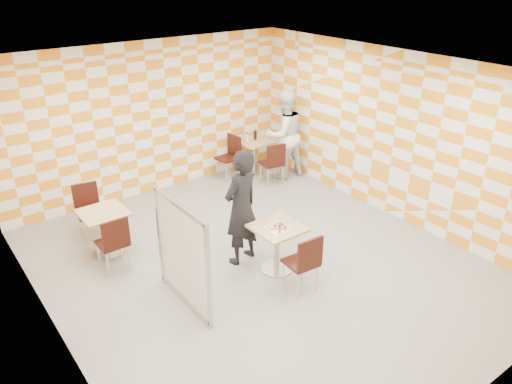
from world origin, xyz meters
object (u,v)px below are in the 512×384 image
(main_table, at_px, (277,241))
(man_dark, at_px, (241,208))
(partition, at_px, (183,255))
(soda_bottle, at_px, (255,135))
(chair_main_front, at_px, (305,260))
(chair_empty_far, at_px, (88,206))
(chair_second_side, at_px, (231,153))
(chair_second_front, at_px, (274,161))
(sport_bottle, at_px, (247,137))
(chair_empty_near, at_px, (114,240))
(second_table, at_px, (254,151))
(man_white, at_px, (284,134))
(empty_table, at_px, (105,225))

(main_table, height_order, man_dark, man_dark)
(partition, relative_size, soda_bottle, 6.74)
(chair_main_front, height_order, chair_empty_far, same)
(main_table, xyz_separation_m, chair_second_side, (1.47, 3.41, 0.04))
(chair_main_front, xyz_separation_m, chair_second_front, (2.00, 3.19, 0.00))
(main_table, distance_m, sport_bottle, 3.85)
(chair_empty_near, xyz_separation_m, partition, (0.44, -1.33, 0.25))
(second_table, relative_size, chair_empty_far, 0.81)
(chair_second_front, distance_m, chair_empty_far, 3.84)
(man_dark, bearing_deg, main_table, 102.60)
(chair_empty_far, bearing_deg, partition, -82.58)
(chair_empty_near, height_order, man_white, man_white)
(chair_main_front, height_order, partition, partition)
(chair_second_front, relative_size, soda_bottle, 4.02)
(sport_bottle, bearing_deg, chair_empty_near, -153.44)
(chair_second_front, distance_m, soda_bottle, 0.89)
(empty_table, height_order, chair_empty_far, chair_empty_far)
(chair_second_front, relative_size, man_white, 0.49)
(chair_empty_far, bearing_deg, chair_main_front, -62.07)
(sport_bottle, bearing_deg, main_table, -119.14)
(chair_second_front, relative_size, man_dark, 0.50)
(man_dark, relative_size, soda_bottle, 8.03)
(second_table, distance_m, chair_empty_far, 3.93)
(chair_second_side, xyz_separation_m, chair_empty_near, (-3.45, -1.98, 0.00))
(main_table, relative_size, chair_second_side, 0.81)
(partition, height_order, sport_bottle, partition)
(second_table, xyz_separation_m, chair_empty_near, (-3.99, -1.86, 0.04))
(chair_second_front, bearing_deg, chair_empty_far, 176.09)
(chair_empty_near, bearing_deg, chair_main_front, -47.63)
(chair_second_front, distance_m, chair_second_side, 1.02)
(chair_empty_near, height_order, man_dark, man_dark)
(second_table, bearing_deg, chair_second_side, 167.02)
(chair_empty_near, relative_size, soda_bottle, 4.02)
(soda_bottle, bearing_deg, chair_empty_near, -154.82)
(chair_empty_near, bearing_deg, man_white, 16.78)
(partition, bearing_deg, sport_bottle, 43.65)
(chair_main_front, height_order, soda_bottle, soda_bottle)
(chair_second_front, bearing_deg, soda_bottle, 80.97)
(chair_empty_near, distance_m, soda_bottle, 4.49)
(empty_table, relative_size, chair_second_side, 0.81)
(chair_second_side, bearing_deg, sport_bottle, -8.72)
(second_table, bearing_deg, chair_main_front, -117.49)
(second_table, relative_size, partition, 0.48)
(empty_table, distance_m, man_dark, 2.23)
(chair_empty_far, height_order, man_white, man_white)
(second_table, distance_m, partition, 4.78)
(man_white, relative_size, sport_bottle, 9.53)
(chair_second_front, xyz_separation_m, sport_bottle, (-0.08, 0.84, 0.29))
(chair_empty_far, bearing_deg, second_table, 7.52)
(main_table, height_order, second_table, same)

